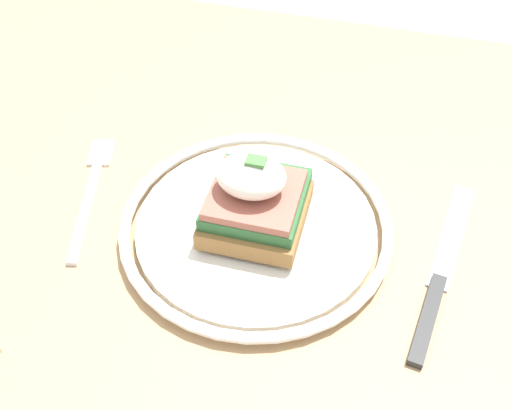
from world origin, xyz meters
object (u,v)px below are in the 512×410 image
Objects in this scene: sandwich at (255,199)px; fork at (91,190)px; plate at (256,226)px; knife at (438,281)px.

sandwich is 0.57× the size of fork.
plate is 0.16m from fork.
plate is 2.67× the size of sandwich.
fork is 0.78× the size of knife.
knife is (0.16, -0.02, -0.04)m from sandwich.
sandwich is 0.44× the size of knife.
plate is 1.18× the size of knife.
sandwich is (-0.00, 0.00, 0.03)m from plate.
sandwich is 0.17m from knife.
plate is at bearing 174.40° from knife.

